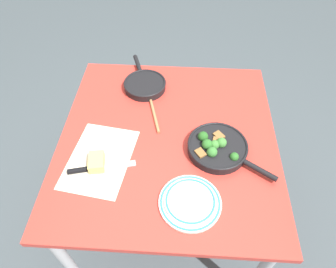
{
  "coord_description": "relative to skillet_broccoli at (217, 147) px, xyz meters",
  "views": [
    {
      "loc": [
        -0.92,
        -0.06,
        1.87
      ],
      "look_at": [
        0.0,
        0.0,
        0.79
      ],
      "focal_mm": 32.0,
      "sensor_mm": 36.0,
      "label": 1
    }
  ],
  "objects": [
    {
      "name": "cheese_block",
      "position": [
        -0.11,
        0.53,
        -0.0
      ],
      "size": [
        0.11,
        0.08,
        0.05
      ],
      "color": "#EACC66",
      "rests_on": "dining_table_red"
    },
    {
      "name": "parchment_sheet",
      "position": [
        -0.08,
        0.53,
        -0.03
      ],
      "size": [
        0.42,
        0.32,
        0.0
      ],
      "color": "beige",
      "rests_on": "dining_table_red"
    },
    {
      "name": "dinner_plate_stack",
      "position": [
        -0.27,
        0.12,
        -0.01
      ],
      "size": [
        0.25,
        0.25,
        0.03
      ],
      "color": "silver",
      "rests_on": "dining_table_red"
    },
    {
      "name": "dining_table_red",
      "position": [
        0.07,
        0.23,
        -0.11
      ],
      "size": [
        1.09,
        1.03,
        0.77
      ],
      "color": "red",
      "rests_on": "ground_plane"
    },
    {
      "name": "grater_knife",
      "position": [
        -0.14,
        0.55,
        -0.02
      ],
      "size": [
        0.1,
        0.29,
        0.02
      ],
      "rotation": [
        0.0,
        0.0,
        4.96
      ],
      "color": "silver",
      "rests_on": "dining_table_red"
    },
    {
      "name": "skillet_broccoli",
      "position": [
        0.0,
        0.0,
        0.0
      ],
      "size": [
        0.31,
        0.39,
        0.08
      ],
      "rotation": [
        0.0,
        0.0,
        4.13
      ],
      "color": "black",
      "rests_on": "dining_table_red"
    },
    {
      "name": "skillet_eggs",
      "position": [
        0.42,
        0.38,
        -0.01
      ],
      "size": [
        0.38,
        0.23,
        0.04
      ],
      "rotation": [
        0.0,
        0.0,
        0.33
      ],
      "color": "black",
      "rests_on": "dining_table_red"
    },
    {
      "name": "wooden_spoon",
      "position": [
        0.3,
        0.34,
        -0.02
      ],
      "size": [
        0.35,
        0.12,
        0.02
      ],
      "rotation": [
        0.0,
        0.0,
        0.27
      ],
      "color": "#A87A4C",
      "rests_on": "dining_table_red"
    },
    {
      "name": "ground_plane",
      "position": [
        0.07,
        0.23,
        -0.8
      ],
      "size": [
        14.0,
        14.0,
        0.0
      ],
      "primitive_type": "plane",
      "color": "#424C51"
    }
  ]
}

